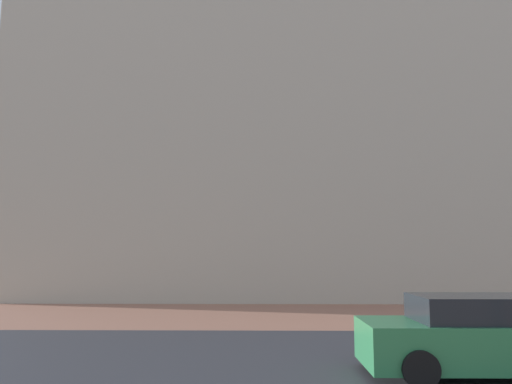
# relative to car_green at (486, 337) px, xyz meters

# --- Properties ---
(ground_plane) EXTENTS (120.00, 120.00, 0.00)m
(ground_plane) POSITION_rel_car_green_xyz_m (-4.37, 2.89, -0.72)
(ground_plane) COLOR #93604C
(street_asphalt_strip) EXTENTS (120.00, 7.73, 0.00)m
(street_asphalt_strip) POSITION_rel_car_green_xyz_m (-4.37, 1.70, -0.71)
(street_asphalt_strip) COLOR #2D2D33
(street_asphalt_strip) RESTS_ON ground_plane
(landmark_building) EXTENTS (26.17, 13.68, 31.68)m
(landmark_building) POSITION_rel_car_green_xyz_m (-4.20, 20.05, 9.47)
(landmark_building) COLOR #B2A893
(landmark_building) RESTS_ON ground_plane
(car_green) EXTENTS (4.59, 2.07, 1.48)m
(car_green) POSITION_rel_car_green_xyz_m (0.00, 0.00, 0.00)
(car_green) COLOR #287042
(car_green) RESTS_ON ground_plane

